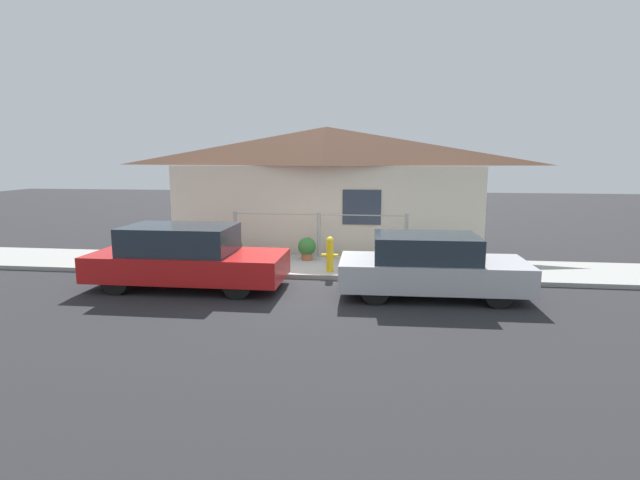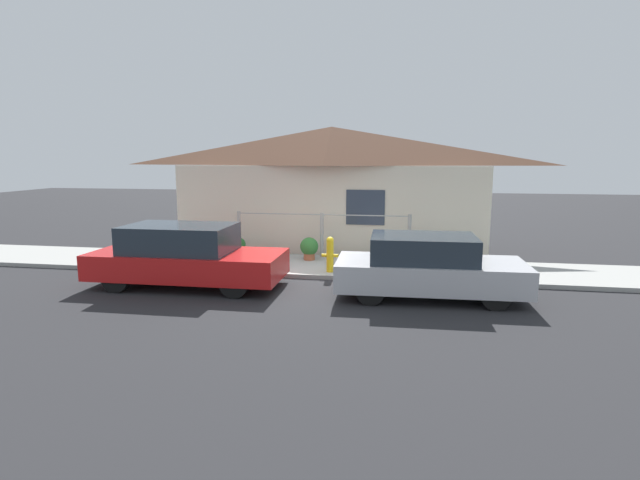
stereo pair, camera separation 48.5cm
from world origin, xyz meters
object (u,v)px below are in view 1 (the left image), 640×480
(car_right, at_px, (430,266))
(fire_hydrant, at_px, (330,253))
(car_left, at_px, (186,257))
(potted_plant_by_fence, at_px, (235,246))
(potted_plant_near_hydrant, at_px, (307,248))

(car_right, height_order, fire_hydrant, car_right)
(car_left, bearing_deg, car_right, -0.43)
(car_left, relative_size, car_right, 1.11)
(car_right, bearing_deg, potted_plant_by_fence, 147.51)
(fire_hydrant, distance_m, potted_plant_near_hydrant, 1.54)
(fire_hydrant, bearing_deg, car_left, -153.92)
(car_left, distance_m, potted_plant_by_fence, 3.07)
(potted_plant_near_hydrant, bearing_deg, car_left, -128.81)
(car_left, xyz_separation_m, fire_hydrant, (3.03, 1.48, -0.13))
(fire_hydrant, bearing_deg, potted_plant_near_hydrant, 120.18)
(fire_hydrant, height_order, potted_plant_near_hydrant, fire_hydrant)
(fire_hydrant, bearing_deg, potted_plant_by_fence, 151.15)
(car_right, bearing_deg, car_left, 178.40)
(potted_plant_by_fence, bearing_deg, car_right, -30.90)
(car_left, xyz_separation_m, car_right, (5.29, -0.00, -0.05))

